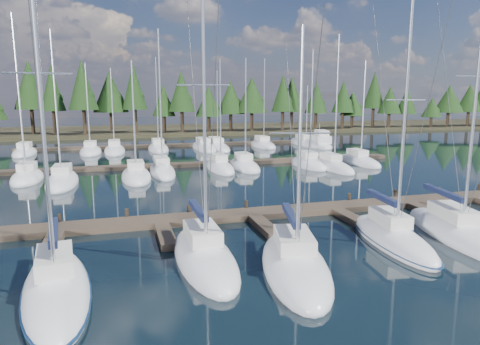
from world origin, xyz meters
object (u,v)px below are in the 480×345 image
object	(u,v)px
front_sailboat_3	(295,265)
front_sailboat_4	(392,238)
front_sailboat_1	(57,288)
front_sailboat_5	(457,232)
main_dock	(253,217)
motor_yacht_right	(321,144)
front_sailboat_2	(204,256)

from	to	relation	value
front_sailboat_3	front_sailboat_4	world-z (taller)	front_sailboat_4
front_sailboat_1	front_sailboat_5	bearing A→B (deg)	3.93
front_sailboat_4	front_sailboat_5	bearing A→B (deg)	-2.39
front_sailboat_4	main_dock	bearing A→B (deg)	132.94
front_sailboat_3	front_sailboat_5	size ratio (longest dim) A/B	0.71
main_dock	motor_yacht_right	size ratio (longest dim) A/B	4.76
front_sailboat_2	front_sailboat_5	xyz separation A→B (m)	(14.70, -0.39, -0.00)
front_sailboat_4	motor_yacht_right	distance (m)	45.46
front_sailboat_4	motor_yacht_right	world-z (taller)	front_sailboat_4
motor_yacht_right	front_sailboat_2	bearing A→B (deg)	-123.01
front_sailboat_3	front_sailboat_4	distance (m)	6.96
front_sailboat_2	front_sailboat_3	distance (m)	4.44
front_sailboat_1	front_sailboat_5	distance (m)	21.26
front_sailboat_4	front_sailboat_5	world-z (taller)	front_sailboat_5
front_sailboat_1	motor_yacht_right	world-z (taller)	front_sailboat_1
main_dock	front_sailboat_1	distance (m)	13.67
main_dock	front_sailboat_5	world-z (taller)	front_sailboat_5
motor_yacht_right	front_sailboat_4	bearing A→B (deg)	-111.67
motor_yacht_right	front_sailboat_5	bearing A→B (deg)	-106.54
front_sailboat_2	front_sailboat_4	xyz separation A→B (m)	(10.52, -0.21, -0.00)
main_dock	front_sailboat_4	xyz separation A→B (m)	(5.99, -6.43, 0.09)
front_sailboat_1	front_sailboat_4	bearing A→B (deg)	5.47
front_sailboat_1	front_sailboat_3	xyz separation A→B (m)	(10.36, -0.36, -0.03)
front_sailboat_1	front_sailboat_4	xyz separation A→B (m)	(17.03, 1.63, -0.00)
front_sailboat_1	motor_yacht_right	distance (m)	55.40
front_sailboat_5	motor_yacht_right	distance (m)	44.26
main_dock	front_sailboat_5	bearing A→B (deg)	-33.01
main_dock	front_sailboat_2	size ratio (longest dim) A/B	2.85
front_sailboat_1	front_sailboat_2	bearing A→B (deg)	15.84
front_sailboat_3	motor_yacht_right	xyz separation A→B (m)	(23.45, 44.24, 0.22)
main_dock	front_sailboat_4	size ratio (longest dim) A/B	3.10
front_sailboat_3	front_sailboat_5	bearing A→B (deg)	9.50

